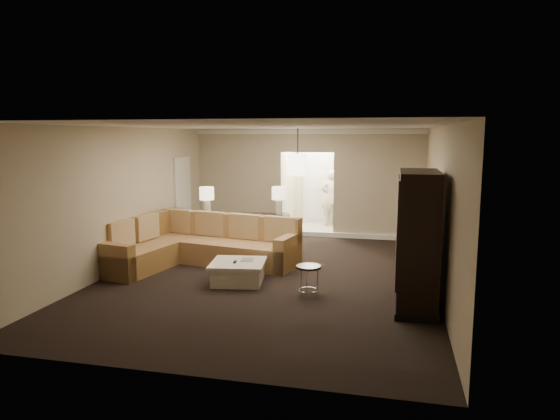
% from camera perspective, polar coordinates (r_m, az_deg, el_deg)
% --- Properties ---
extents(ground, '(8.00, 8.00, 0.00)m').
position_cam_1_polar(ground, '(9.48, -1.15, -7.62)').
color(ground, black).
rests_on(ground, ground).
extents(wall_back, '(6.00, 0.04, 2.80)m').
position_cam_1_polar(wall_back, '(13.08, 3.10, 3.10)').
color(wall_back, '#C1AB92').
rests_on(wall_back, ground).
extents(wall_front, '(6.00, 0.04, 2.80)m').
position_cam_1_polar(wall_front, '(5.46, -11.50, -4.73)').
color(wall_front, '#C1AB92').
rests_on(wall_front, ground).
extents(wall_left, '(0.04, 8.00, 2.80)m').
position_cam_1_polar(wall_left, '(10.33, -17.54, 1.26)').
color(wall_left, '#C1AB92').
rests_on(wall_left, ground).
extents(wall_right, '(0.04, 8.00, 2.80)m').
position_cam_1_polar(wall_right, '(8.95, 17.80, 0.18)').
color(wall_right, '#C1AB92').
rests_on(wall_right, ground).
extents(ceiling, '(6.00, 8.00, 0.02)m').
position_cam_1_polar(ceiling, '(9.10, -1.20, 9.56)').
color(ceiling, silver).
rests_on(ceiling, wall_back).
extents(crown_molding, '(6.00, 0.10, 0.12)m').
position_cam_1_polar(crown_molding, '(12.97, 3.11, 8.93)').
color(crown_molding, white).
rests_on(crown_molding, wall_back).
extents(baseboard, '(6.00, 0.10, 0.12)m').
position_cam_1_polar(baseboard, '(13.22, 3.02, -2.71)').
color(baseboard, white).
rests_on(baseboard, ground).
extents(side_door, '(0.05, 0.90, 2.10)m').
position_cam_1_polar(side_door, '(12.83, -11.04, 1.27)').
color(side_door, silver).
rests_on(side_door, ground).
extents(foyer, '(1.44, 2.02, 2.80)m').
position_cam_1_polar(foyer, '(14.40, 4.01, 3.19)').
color(foyer, silver).
rests_on(foyer, ground).
extents(sectional_sofa, '(3.75, 2.81, 1.00)m').
position_cam_1_polar(sectional_sofa, '(10.44, -9.83, -3.97)').
color(sectional_sofa, brown).
rests_on(sectional_sofa, ground).
extents(coffee_table, '(1.08, 1.08, 0.40)m').
position_cam_1_polar(coffee_table, '(9.10, -4.80, -7.04)').
color(coffee_table, white).
rests_on(coffee_table, ground).
extents(console_table, '(2.20, 1.01, 0.83)m').
position_cam_1_polar(console_table, '(11.62, -4.22, -2.12)').
color(console_table, black).
rests_on(console_table, ground).
extents(armoire, '(0.63, 1.47, 2.11)m').
position_cam_1_polar(armoire, '(7.92, 15.35, -3.63)').
color(armoire, black).
rests_on(armoire, ground).
extents(drink_table, '(0.41, 0.41, 0.51)m').
position_cam_1_polar(drink_table, '(8.31, 3.28, -7.34)').
color(drink_table, black).
rests_on(drink_table, ground).
extents(table_lamp_left, '(0.33, 0.33, 0.63)m').
position_cam_1_polar(table_lamp_left, '(11.57, -8.37, 1.57)').
color(table_lamp_left, silver).
rests_on(table_lamp_left, console_table).
extents(table_lamp_right, '(0.33, 0.33, 0.63)m').
position_cam_1_polar(table_lamp_right, '(11.49, -0.12, 1.62)').
color(table_lamp_right, silver).
rests_on(table_lamp_right, console_table).
extents(pendant_light, '(0.38, 0.38, 1.09)m').
position_cam_1_polar(pendant_light, '(11.76, 2.03, 5.20)').
color(pendant_light, black).
rests_on(pendant_light, ceiling).
extents(person, '(0.74, 0.57, 1.84)m').
position_cam_1_polar(person, '(14.64, 5.90, 1.76)').
color(person, beige).
rests_on(person, ground).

